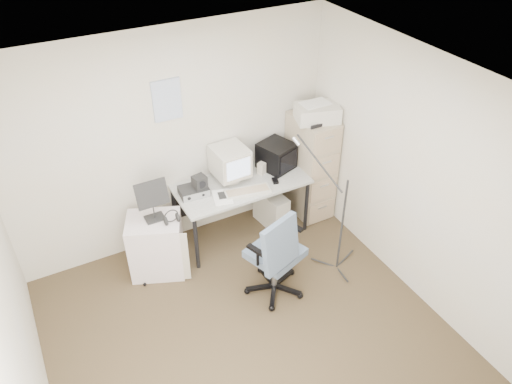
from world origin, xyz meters
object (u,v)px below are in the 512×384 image
side_cart (156,245)px  desk (242,209)px  filing_cabinet (310,166)px  office_chair (275,251)px

side_cart → desk: bearing=28.5°
filing_cabinet → office_chair: 1.48m
office_chair → side_cart: size_ratio=1.57×
desk → side_cart: size_ratio=2.18×
desk → office_chair: (-0.12, -0.98, 0.18)m
desk → side_cart: 1.10m
filing_cabinet → desk: size_ratio=0.87×
filing_cabinet → side_cart: filing_cabinet is taller
side_cart → filing_cabinet: bearing=26.5°
filing_cabinet → desk: filing_cabinet is taller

